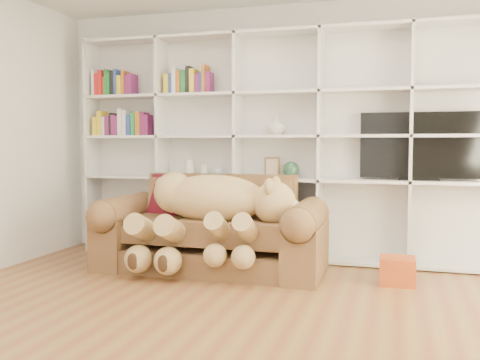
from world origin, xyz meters
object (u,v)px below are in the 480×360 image
(sofa, at_px, (212,234))
(gift_box, at_px, (397,271))
(teddy_bear, at_px, (211,208))
(tv, at_px, (419,147))

(sofa, xyz_separation_m, gift_box, (1.74, -0.08, -0.22))
(sofa, height_order, teddy_bear, teddy_bear)
(sofa, bearing_deg, gift_box, -2.73)
(sofa, distance_m, teddy_bear, 0.34)
(teddy_bear, height_order, gift_box, teddy_bear)
(teddy_bear, relative_size, tv, 1.35)
(tv, bearing_deg, gift_box, -103.90)
(gift_box, distance_m, tv, 1.33)
(teddy_bear, bearing_deg, tv, 32.28)
(teddy_bear, xyz_separation_m, gift_box, (1.68, 0.10, -0.50))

